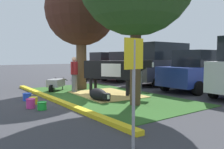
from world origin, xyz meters
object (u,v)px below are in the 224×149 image
(cow_holstein, at_px, (113,70))
(parking_sign, at_px, (134,71))
(person_handler, at_px, (139,74))
(sedan_silver, at_px, (107,66))
(calf_lying, at_px, (98,95))
(shade_tree_left, at_px, (81,11))
(wheelbarrow, at_px, (56,83))
(bucket_blue, at_px, (27,97))
(person_visitor_near, at_px, (74,73))
(suv_dark_grey, at_px, (162,64))
(sedan_red, at_px, (128,67))
(sedan_blue, at_px, (198,71))
(bucket_yellow, at_px, (34,100))
(bucket_pink, at_px, (31,103))
(bucket_green, at_px, (42,106))

(cow_holstein, xyz_separation_m, parking_sign, (5.11, -3.25, 0.34))
(person_handler, distance_m, sedan_silver, 7.94)
(calf_lying, bearing_deg, shade_tree_left, 163.01)
(person_handler, distance_m, wheelbarrow, 4.16)
(calf_lying, height_order, parking_sign, parking_sign)
(bucket_blue, bearing_deg, calf_lying, 53.24)
(parking_sign, bearing_deg, bucket_blue, -177.55)
(wheelbarrow, bearing_deg, parking_sign, -11.87)
(person_visitor_near, height_order, suv_dark_grey, suv_dark_grey)
(sedan_red, bearing_deg, bucket_blue, -66.71)
(shade_tree_left, xyz_separation_m, cow_holstein, (2.32, 0.32, -2.91))
(bucket_blue, distance_m, sedan_blue, 8.15)
(calf_lying, height_order, person_handler, person_handler)
(parking_sign, relative_size, sedan_silver, 0.46)
(wheelbarrow, xyz_separation_m, sedan_silver, (-4.18, 5.95, 0.60))
(bucket_yellow, distance_m, bucket_pink, 0.65)
(bucket_green, bearing_deg, parking_sign, 4.38)
(sedan_red, bearing_deg, person_visitor_near, -64.18)
(bucket_green, bearing_deg, person_handler, 96.52)
(parking_sign, distance_m, sedan_red, 12.14)
(person_visitor_near, bearing_deg, cow_holstein, 34.26)
(bucket_pink, distance_m, suv_dark_grey, 8.83)
(bucket_green, bearing_deg, person_visitor_near, 136.60)
(person_handler, relative_size, sedan_silver, 0.38)
(cow_holstein, relative_size, person_handler, 1.68)
(person_handler, bearing_deg, wheelbarrow, -138.31)
(parking_sign, height_order, bucket_green, parking_sign)
(bucket_blue, bearing_deg, sedan_silver, 127.12)
(shade_tree_left, distance_m, calf_lying, 5.00)
(wheelbarrow, xyz_separation_m, sedan_blue, (4.01, 5.91, 0.60))
(suv_dark_grey, bearing_deg, bucket_pink, -77.00)
(wheelbarrow, xyz_separation_m, bucket_pink, (3.16, -2.16, -0.22))
(calf_lying, distance_m, sedan_silver, 9.46)
(sedan_blue, bearing_deg, bucket_blue, -106.18)
(calf_lying, xyz_separation_m, person_handler, (-0.33, 2.40, 0.66))
(person_handler, height_order, bucket_yellow, person_handler)
(wheelbarrow, height_order, bucket_green, wheelbarrow)
(cow_holstein, xyz_separation_m, bucket_blue, (-0.86, -3.50, -0.96))
(sedan_silver, bearing_deg, person_visitor_near, -46.29)
(calf_lying, relative_size, sedan_red, 0.29)
(calf_lying, relative_size, person_visitor_near, 0.78)
(shade_tree_left, distance_m, suv_dark_grey, 5.84)
(bucket_pink, bearing_deg, sedan_silver, 132.15)
(shade_tree_left, bearing_deg, calf_lying, -16.99)
(parking_sign, xyz_separation_m, bucket_blue, (-5.97, -0.25, -1.29))
(person_visitor_near, distance_m, bucket_pink, 3.53)
(cow_holstein, distance_m, parking_sign, 6.06)
(parking_sign, bearing_deg, shade_tree_left, 158.50)
(wheelbarrow, bearing_deg, person_handler, 41.69)
(person_visitor_near, height_order, parking_sign, parking_sign)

